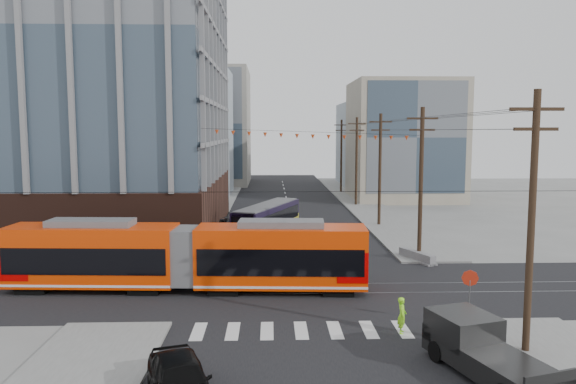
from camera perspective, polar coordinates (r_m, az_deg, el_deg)
name	(u,v)px	position (r m, az deg, el deg)	size (l,w,h in m)	color
ground	(313,310)	(29.99, 2.58, -11.90)	(160.00, 160.00, 0.00)	slate
office_building	(48,75)	(55.31, -23.20, 10.90)	(30.00, 25.00, 28.60)	#381E16
bg_bldg_nw_near	(166,133)	(81.76, -12.29, 5.86)	(18.00, 16.00, 18.00)	#8C99A5
bg_bldg_ne_near	(403,141)	(78.57, 11.64, 5.14)	(14.00, 14.00, 16.00)	gray
bg_bldg_nw_far	(204,127)	(101.11, -8.56, 6.55)	(16.00, 18.00, 20.00)	gray
bg_bldg_ne_far	(387,144)	(98.54, 10.06, 4.79)	(16.00, 16.00, 14.00)	#8C99A5
utility_pole_near	(531,225)	(25.14, 23.49, -3.05)	(0.30, 0.30, 11.00)	black
utility_pole_far	(341,156)	(85.18, 5.43, 3.63)	(0.30, 0.30, 11.00)	black
streetcar	(186,257)	(33.49, -10.28, -6.49)	(20.89, 2.94, 4.03)	red
city_bus	(267,220)	(49.38, -2.11, -2.89)	(2.29, 10.59, 3.00)	black
pickup_truck	(490,353)	(23.22, 19.87, -15.14)	(2.14, 5.98, 2.03)	black
black_sedan	(180,380)	(20.57, -10.88, -18.28)	(1.97, 4.89, 1.67)	black
parked_car_silver	(219,248)	(41.63, -7.04, -5.69)	(1.62, 4.63, 1.53)	#BABBC0
parked_car_white	(233,238)	(45.62, -5.60, -4.65)	(2.07, 5.10, 1.48)	silver
parked_car_grey	(230,223)	(53.03, -5.91, -3.18)	(2.28, 4.95, 1.38)	#4C545D
pedestrian	(402,315)	(27.03, 11.50, -12.18)	(0.62, 0.41, 1.70)	#99FF23
stop_sign	(469,301)	(28.49, 17.94, -10.44)	(0.79, 0.79, 2.60)	#B12310
jersey_barrier	(417,256)	(41.61, 12.96, -6.38)	(0.80, 3.55, 0.71)	slate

